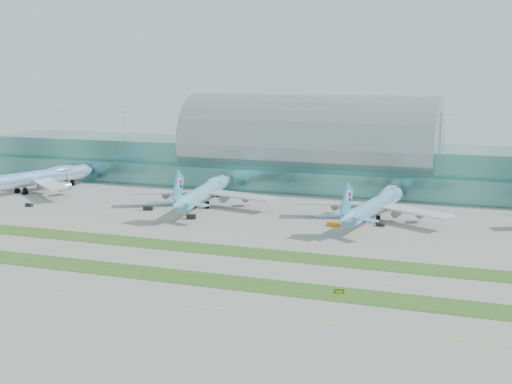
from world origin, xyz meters
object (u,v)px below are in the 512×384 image
at_px(airliner_b, 203,192).
at_px(taxiway_sign_east, 339,292).
at_px(terminal, 310,156).
at_px(airliner_a, 29,178).
at_px(airliner_c, 375,205).

relative_size(airliner_b, taxiway_sign_east, 28.85).
distance_m(airliner_b, taxiway_sign_east, 120.87).
xyz_separation_m(terminal, airliner_a, (-113.24, -61.30, -7.66)).
bearing_deg(airliner_c, airliner_a, -175.21).
relative_size(airliner_a, taxiway_sign_east, 30.60).
bearing_deg(airliner_a, taxiway_sign_east, -12.35).
distance_m(terminal, airliner_a, 129.00).
xyz_separation_m(terminal, airliner_c, (43.90, -66.99, -8.43)).
bearing_deg(terminal, taxiway_sign_east, -71.50).
distance_m(terminal, taxiway_sign_east, 165.27).
bearing_deg(airliner_c, terminal, 130.10).
height_order(terminal, airliner_c, terminal).
height_order(airliner_b, taxiway_sign_east, airliner_b).
xyz_separation_m(terminal, airliner_b, (-26.12, -64.35, -8.18)).
xyz_separation_m(airliner_a, taxiway_sign_east, (165.50, -94.88, -6.05)).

